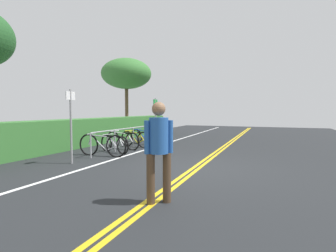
% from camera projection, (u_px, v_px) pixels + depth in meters
% --- Properties ---
extents(ground_plane, '(38.33, 12.98, 0.05)m').
position_uv_depth(ground_plane, '(197.00, 169.00, 7.09)').
color(ground_plane, '#232628').
extents(centre_line_yellow_inner, '(34.50, 0.10, 0.00)m').
position_uv_depth(centre_line_yellow_inner, '(200.00, 168.00, 7.06)').
color(centre_line_yellow_inner, gold).
rests_on(centre_line_yellow_inner, ground_plane).
extents(centre_line_yellow_outer, '(34.50, 0.10, 0.00)m').
position_uv_depth(centre_line_yellow_outer, '(194.00, 167.00, 7.12)').
color(centre_line_yellow_outer, gold).
rests_on(centre_line_yellow_outer, ground_plane).
extents(bike_lane_stripe_white, '(34.50, 0.12, 0.00)m').
position_uv_depth(bike_lane_stripe_white, '(111.00, 160.00, 8.12)').
color(bike_lane_stripe_white, white).
rests_on(bike_lane_stripe_white, ground_plane).
extents(bike_rack, '(4.22, 0.05, 0.84)m').
position_uv_depth(bike_rack, '(125.00, 134.00, 10.41)').
color(bike_rack, '#9EA0A5').
rests_on(bike_rack, ground_plane).
extents(bicycle_0, '(0.46, 1.87, 0.79)m').
position_uv_depth(bicycle_0, '(102.00, 145.00, 8.89)').
color(bicycle_0, black).
rests_on(bicycle_0, ground_plane).
extents(bicycle_1, '(0.66, 1.57, 0.69)m').
position_uv_depth(bicycle_1, '(114.00, 144.00, 9.64)').
color(bicycle_1, black).
rests_on(bicycle_1, ground_plane).
extents(bicycle_2, '(0.52, 1.76, 0.75)m').
position_uv_depth(bicycle_2, '(122.00, 140.00, 10.50)').
color(bicycle_2, black).
rests_on(bicycle_2, ground_plane).
extents(bicycle_3, '(0.54, 1.61, 0.71)m').
position_uv_depth(bicycle_3, '(135.00, 139.00, 11.15)').
color(bicycle_3, black).
rests_on(bicycle_3, ground_plane).
extents(bicycle_4, '(0.51, 1.67, 0.72)m').
position_uv_depth(bicycle_4, '(144.00, 137.00, 11.93)').
color(bicycle_4, black).
rests_on(bicycle_4, ground_plane).
extents(pedestrian, '(0.34, 0.40, 1.69)m').
position_uv_depth(pedestrian, '(159.00, 145.00, 4.34)').
color(pedestrian, '#4C3826').
rests_on(pedestrian, ground_plane).
extents(sign_post_near, '(0.36, 0.06, 2.16)m').
position_uv_depth(sign_post_near, '(71.00, 119.00, 7.56)').
color(sign_post_near, gray).
rests_on(sign_post_near, ground_plane).
extents(sign_post_far, '(0.36, 0.06, 2.15)m').
position_uv_depth(sign_post_far, '(155.00, 116.00, 12.87)').
color(sign_post_far, gray).
rests_on(sign_post_far, ground_plane).
extents(hedge_backdrop, '(13.17, 1.07, 1.18)m').
position_uv_depth(hedge_backdrop, '(100.00, 130.00, 12.65)').
color(hedge_backdrop, '#387533').
rests_on(hedge_backdrop, ground_plane).
extents(tree_mid, '(3.20, 3.20, 4.88)m').
position_uv_depth(tree_mid, '(126.00, 74.00, 16.82)').
color(tree_mid, brown).
rests_on(tree_mid, ground_plane).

